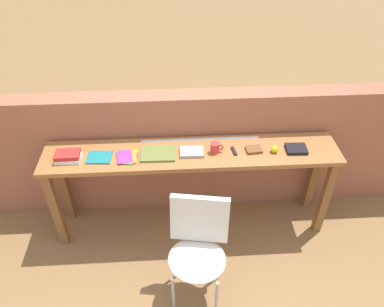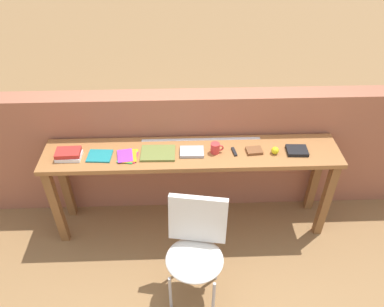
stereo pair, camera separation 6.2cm
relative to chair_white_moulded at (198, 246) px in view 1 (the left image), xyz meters
The scene contains 15 objects.
ground_plane 0.66m from the chair_white_moulded, 90.70° to the left, with size 40.00×40.00×0.00m, color olive.
brick_wall_back 1.04m from the chair_white_moulded, 90.27° to the left, with size 6.00×0.20×1.24m, color #9E5B42.
sideboard 0.73m from the chair_white_moulded, 90.40° to the left, with size 2.50×0.44×0.88m.
chair_white_moulded is the anchor object (origin of this frame).
book_stack_leftmost 1.27m from the chair_white_moulded, 147.16° to the left, with size 0.21×0.15×0.07m.
magazine_cycling 1.07m from the chair_white_moulded, 139.33° to the left, with size 0.20×0.16×0.01m, color #19757A.
pamphlet_pile_colourful 0.91m from the chair_white_moulded, 129.49° to the left, with size 0.18×0.20×0.01m.
book_open_centre 0.82m from the chair_white_moulded, 112.99° to the left, with size 0.28×0.21×0.02m, color olive.
book_grey_hardcover 0.77m from the chair_white_moulded, 90.54° to the left, with size 0.20×0.14×0.03m, color #9E9EA3.
mug 0.81m from the chair_white_moulded, 74.30° to the left, with size 0.11×0.08×0.09m.
multitool_folded 0.84m from the chair_white_moulded, 62.62° to the left, with size 0.02×0.11×0.02m, color black.
leather_journal_brown 0.93m from the chair_white_moulded, 52.61° to the left, with size 0.13×0.10×0.02m, color brown.
sports_ball_small 1.02m from the chair_white_moulded, 43.46° to the left, with size 0.06×0.06×0.06m, color yellow.
book_repair_rightmost 1.16m from the chair_white_moulded, 37.12° to the left, with size 0.17×0.14×0.03m, color black.
ruler_metal_back_edge 0.94m from the chair_white_moulded, 84.59° to the left, with size 1.04×0.03×0.00m, color silver.
Camera 1 is at (-0.15, -2.16, 2.82)m, focal length 35.00 mm.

